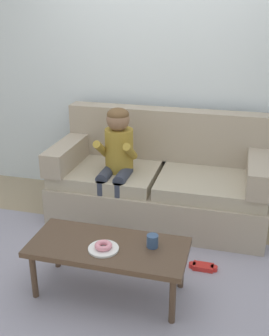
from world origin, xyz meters
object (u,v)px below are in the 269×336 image
(person_child, at_px, (117,156))
(toy_controller, at_px, (203,267))
(coffee_table, at_px, (108,250))
(donut, at_px, (103,246))
(couch, at_px, (160,182))
(mug, at_px, (152,241))

(person_child, bearing_deg, toy_controller, -33.42)
(coffee_table, xyz_separation_m, person_child, (-0.25, 1.03, 0.31))
(person_child, distance_m, donut, 1.14)
(couch, distance_m, coffee_table, 1.25)
(donut, bearing_deg, couch, 84.60)
(donut, bearing_deg, toy_controller, 38.33)
(couch, height_order, mug, couch)
(donut, xyz_separation_m, toy_controller, (0.64, 0.51, -0.41))
(couch, bearing_deg, coffee_table, -95.13)
(person_child, relative_size, toy_controller, 4.87)
(coffee_table, height_order, person_child, person_child)
(coffee_table, height_order, donut, donut)
(couch, bearing_deg, donut, -95.40)
(couch, bearing_deg, toy_controller, -56.86)
(donut, distance_m, mug, 0.34)
(person_child, height_order, donut, person_child)
(mug, height_order, toy_controller, mug)
(couch, height_order, person_child, person_child)
(person_child, relative_size, mug, 12.24)
(coffee_table, height_order, toy_controller, coffee_table)
(person_child, bearing_deg, donut, -77.61)
(couch, xyz_separation_m, person_child, (-0.36, -0.21, 0.31))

